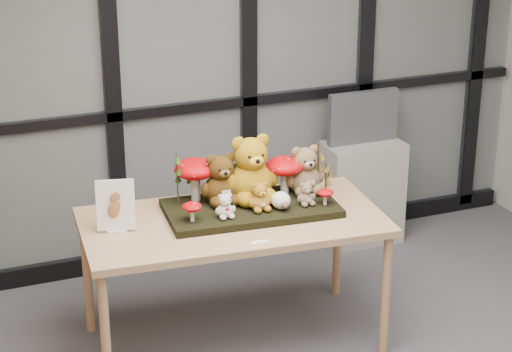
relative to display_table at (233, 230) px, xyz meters
name	(u,v)px	position (x,y,z in m)	size (l,w,h in m)	color
room_shell	(375,127)	(0.09, -1.34, 0.98)	(5.00, 5.00, 5.00)	#A9A69F
glass_partition	(181,52)	(0.09, 1.13, 0.72)	(4.90, 0.06, 2.78)	#2D383F
display_table	(233,230)	(0.00, 0.00, 0.00)	(1.69, 0.95, 0.76)	tan
diorama_tray	(251,208)	(0.13, 0.05, 0.09)	(0.93, 0.47, 0.04)	black
bear_pooh_yellow	(250,164)	(0.16, 0.13, 0.31)	(0.31, 0.28, 0.41)	#A97B10
bear_brown_medium	(221,176)	(-0.01, 0.15, 0.26)	(0.24, 0.22, 0.31)	#462C0C
bear_tan_back	(305,167)	(0.47, 0.11, 0.26)	(0.23, 0.21, 0.30)	brown
bear_small_yellow	(260,195)	(0.15, -0.03, 0.19)	(0.13, 0.12, 0.18)	#A8701C
bear_white_bow	(225,204)	(-0.06, -0.05, 0.18)	(0.11, 0.10, 0.15)	silver
bear_beige_small	(306,192)	(0.41, -0.06, 0.18)	(0.11, 0.10, 0.14)	#866A4D
plush_cream_hedgehog	(281,200)	(0.26, -0.06, 0.16)	(0.08, 0.07, 0.10)	white
mushroom_back_left	(196,178)	(-0.13, 0.23, 0.24)	(0.24, 0.24, 0.26)	#AC0508
mushroom_back_right	(285,174)	(0.36, 0.13, 0.22)	(0.21, 0.21, 0.24)	#AC0508
mushroom_front_left	(192,211)	(-0.24, -0.03, 0.16)	(0.10, 0.10, 0.11)	#AC0508
mushroom_front_right	(325,196)	(0.51, -0.09, 0.16)	(0.09, 0.09, 0.10)	#AC0508
sprig_green_far_left	(177,179)	(-0.24, 0.20, 0.26)	(0.05, 0.05, 0.30)	#163D0D
sprig_green_mid_left	(192,179)	(-0.15, 0.25, 0.23)	(0.05, 0.05, 0.24)	#163D0D
sprig_dry_far_right	(318,165)	(0.56, 0.11, 0.25)	(0.05, 0.05, 0.30)	brown
sprig_dry_mid_right	(326,181)	(0.55, -0.01, 0.21)	(0.05, 0.05, 0.20)	brown
sprig_green_centre	(234,179)	(0.10, 0.24, 0.20)	(0.05, 0.05, 0.18)	#163D0D
sign_holder	(116,208)	(-0.62, 0.07, 0.20)	(0.20, 0.08, 0.29)	silver
label_card	(259,242)	(0.02, -0.33, 0.07)	(0.09, 0.03, 0.00)	white
cabinet	(361,192)	(1.29, 0.93, -0.33)	(0.54, 0.32, 0.72)	gray
monitor	(363,117)	(1.29, 0.95, 0.20)	(0.50, 0.05, 0.36)	#494C51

